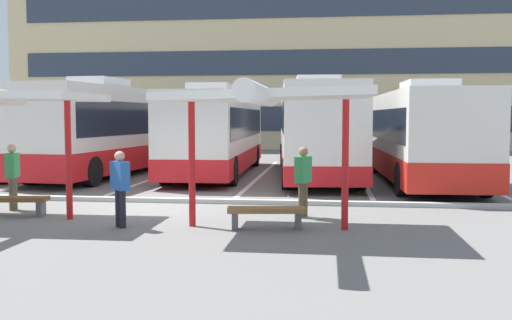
{
  "coord_description": "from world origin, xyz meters",
  "views": [
    {
      "loc": [
        4.48,
        -14.21,
        2.31
      ],
      "look_at": [
        2.38,
        2.78,
        1.01
      ],
      "focal_mm": 40.72,
      "sensor_mm": 36.0,
      "label": 1
    }
  ],
  "objects_px": {
    "coach_bus_2": "(217,134)",
    "coach_bus_4": "(420,137)",
    "coach_bus_0": "(41,133)",
    "bench_0": "(6,202)",
    "waiting_passenger_0": "(12,172)",
    "waiting_passenger_1": "(303,177)",
    "waiting_passenger_3": "(120,184)",
    "coach_bus_3": "(314,130)",
    "waiting_shelter_1": "(266,98)",
    "coach_bus_1": "(118,131)",
    "bench_1": "(267,213)"
  },
  "relations": [
    {
      "from": "coach_bus_2",
      "to": "coach_bus_4",
      "type": "distance_m",
      "value": 7.78
    },
    {
      "from": "coach_bus_0",
      "to": "bench_0",
      "type": "relative_size",
      "value": 5.61
    },
    {
      "from": "waiting_passenger_0",
      "to": "waiting_passenger_1",
      "type": "bearing_deg",
      "value": -1.17
    },
    {
      "from": "coach_bus_2",
      "to": "waiting_passenger_3",
      "type": "distance_m",
      "value": 11.19
    },
    {
      "from": "coach_bus_3",
      "to": "waiting_shelter_1",
      "type": "bearing_deg",
      "value": -93.58
    },
    {
      "from": "bench_0",
      "to": "waiting_passenger_1",
      "type": "relative_size",
      "value": 1.2
    },
    {
      "from": "coach_bus_3",
      "to": "coach_bus_2",
      "type": "bearing_deg",
      "value": -177.82
    },
    {
      "from": "waiting_passenger_3",
      "to": "bench_0",
      "type": "bearing_deg",
      "value": 162.64
    },
    {
      "from": "coach_bus_1",
      "to": "waiting_passenger_3",
      "type": "relative_size",
      "value": 7.54
    },
    {
      "from": "bench_1",
      "to": "bench_0",
      "type": "bearing_deg",
      "value": 172.52
    },
    {
      "from": "coach_bus_1",
      "to": "waiting_passenger_0",
      "type": "bearing_deg",
      "value": -85.56
    },
    {
      "from": "coach_bus_0",
      "to": "waiting_passenger_1",
      "type": "relative_size",
      "value": 6.71
    },
    {
      "from": "coach_bus_2",
      "to": "bench_0",
      "type": "height_order",
      "value": "coach_bus_2"
    },
    {
      "from": "bench_1",
      "to": "waiting_passenger_0",
      "type": "height_order",
      "value": "waiting_passenger_0"
    },
    {
      "from": "coach_bus_2",
      "to": "coach_bus_3",
      "type": "height_order",
      "value": "coach_bus_3"
    },
    {
      "from": "bench_1",
      "to": "waiting_passenger_0",
      "type": "distance_m",
      "value": 6.66
    },
    {
      "from": "coach_bus_4",
      "to": "waiting_passenger_0",
      "type": "relative_size",
      "value": 6.55
    },
    {
      "from": "waiting_passenger_1",
      "to": "waiting_passenger_3",
      "type": "relative_size",
      "value": 1.01
    },
    {
      "from": "coach_bus_4",
      "to": "bench_1",
      "type": "bearing_deg",
      "value": -115.97
    },
    {
      "from": "waiting_passenger_1",
      "to": "coach_bus_1",
      "type": "bearing_deg",
      "value": 130.05
    },
    {
      "from": "coach_bus_3",
      "to": "bench_0",
      "type": "height_order",
      "value": "coach_bus_3"
    },
    {
      "from": "coach_bus_1",
      "to": "waiting_passenger_3",
      "type": "xyz_separation_m",
      "value": [
        4.11,
        -10.95,
        -0.81
      ]
    },
    {
      "from": "coach_bus_4",
      "to": "waiting_passenger_1",
      "type": "distance_m",
      "value": 8.45
    },
    {
      "from": "coach_bus_3",
      "to": "coach_bus_4",
      "type": "relative_size",
      "value": 1.19
    },
    {
      "from": "coach_bus_1",
      "to": "waiting_passenger_1",
      "type": "relative_size",
      "value": 7.44
    },
    {
      "from": "coach_bus_4",
      "to": "waiting_shelter_1",
      "type": "bearing_deg",
      "value": -115.67
    },
    {
      "from": "coach_bus_3",
      "to": "waiting_passenger_3",
      "type": "xyz_separation_m",
      "value": [
        -3.73,
        -11.31,
        -0.85
      ]
    },
    {
      "from": "waiting_passenger_3",
      "to": "bench_1",
      "type": "bearing_deg",
      "value": 3.08
    },
    {
      "from": "coach_bus_0",
      "to": "bench_0",
      "type": "bearing_deg",
      "value": -66.39
    },
    {
      "from": "coach_bus_0",
      "to": "bench_1",
      "type": "xyz_separation_m",
      "value": [
        10.83,
        -11.58,
        -1.27
      ]
    },
    {
      "from": "coach_bus_2",
      "to": "coach_bus_3",
      "type": "xyz_separation_m",
      "value": [
        3.82,
        0.15,
        0.14
      ]
    },
    {
      "from": "coach_bus_3",
      "to": "bench_1",
      "type": "distance_m",
      "value": 11.26
    },
    {
      "from": "coach_bus_0",
      "to": "waiting_passenger_0",
      "type": "relative_size",
      "value": 6.64
    },
    {
      "from": "coach_bus_1",
      "to": "coach_bus_3",
      "type": "distance_m",
      "value": 7.85
    },
    {
      "from": "coach_bus_4",
      "to": "bench_0",
      "type": "height_order",
      "value": "coach_bus_4"
    },
    {
      "from": "coach_bus_0",
      "to": "bench_1",
      "type": "height_order",
      "value": "coach_bus_0"
    },
    {
      "from": "waiting_passenger_1",
      "to": "waiting_passenger_3",
      "type": "height_order",
      "value": "waiting_passenger_1"
    },
    {
      "from": "bench_1",
      "to": "coach_bus_0",
      "type": "bearing_deg",
      "value": 133.08
    },
    {
      "from": "bench_1",
      "to": "coach_bus_4",
      "type": "bearing_deg",
      "value": 64.03
    },
    {
      "from": "coach_bus_3",
      "to": "waiting_passenger_1",
      "type": "relative_size",
      "value": 7.85
    },
    {
      "from": "coach_bus_4",
      "to": "bench_0",
      "type": "distance_m",
      "value": 13.43
    },
    {
      "from": "coach_bus_1",
      "to": "waiting_passenger_3",
      "type": "height_order",
      "value": "coach_bus_1"
    },
    {
      "from": "coach_bus_4",
      "to": "bench_0",
      "type": "bearing_deg",
      "value": -141.93
    },
    {
      "from": "coach_bus_0",
      "to": "waiting_shelter_1",
      "type": "distance_m",
      "value": 15.98
    },
    {
      "from": "coach_bus_0",
      "to": "waiting_shelter_1",
      "type": "xyz_separation_m",
      "value": [
        10.83,
        -11.71,
        1.06
      ]
    },
    {
      "from": "coach_bus_1",
      "to": "coach_bus_3",
      "type": "bearing_deg",
      "value": 2.66
    },
    {
      "from": "coach_bus_0",
      "to": "coach_bus_1",
      "type": "relative_size",
      "value": 0.9
    },
    {
      "from": "coach_bus_1",
      "to": "coach_bus_3",
      "type": "relative_size",
      "value": 0.95
    },
    {
      "from": "coach_bus_2",
      "to": "waiting_passenger_0",
      "type": "relative_size",
      "value": 6.73
    },
    {
      "from": "bench_1",
      "to": "waiting_passenger_0",
      "type": "xyz_separation_m",
      "value": [
        -6.42,
        1.64,
        0.6
      ]
    }
  ]
}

